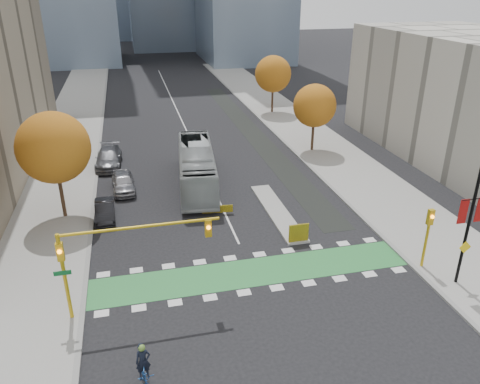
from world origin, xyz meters
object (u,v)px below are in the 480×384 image
traffic_signal_west (113,248)px  traffic_signal_east (428,230)px  tree_east_near (315,106)px  parked_car_c (109,158)px  cyclist (144,372)px  tree_east_far (273,74)px  bus (197,167)px  parked_car_b (105,211)px  banner_lamppost (471,215)px  parked_car_a (123,182)px  hazard_board (299,233)px  tree_west (54,148)px

traffic_signal_west → traffic_signal_east: size_ratio=2.08×
tree_east_near → parked_car_c: tree_east_near is taller
cyclist → parked_car_c: cyclist is taller
tree_east_far → bus: 26.38m
parked_car_b → traffic_signal_east: bearing=-33.1°
traffic_signal_east → parked_car_b: size_ratio=1.02×
tree_east_near → banner_lamppost: size_ratio=0.85×
tree_east_near → parked_car_a: 20.85m
tree_east_near → cyclist: 34.04m
hazard_board → cyclist: size_ratio=0.60×
tree_west → traffic_signal_west: bearing=-72.0°
banner_lamppost → traffic_signal_west: bearing=174.1°
traffic_signal_west → cyclist: size_ratio=3.66×
tree_east_far → bus: size_ratio=0.61×
parked_car_c → cyclist: bearing=-83.0°
banner_lamppost → hazard_board: bearing=138.2°
hazard_board → tree_west: bearing=154.0°
cyclist → parked_car_a: 22.10m
tree_east_far → banner_lamppost: bearing=-91.4°
hazard_board → tree_east_far: 35.13m
traffic_signal_east → traffic_signal_west: bearing=-180.0°
hazard_board → traffic_signal_west: (-11.93, -4.71, 3.23)m
traffic_signal_west → traffic_signal_east: 18.48m
tree_east_far → parked_car_a: 30.05m
hazard_board → tree_east_far: (8.50, 33.80, 4.44)m
bus → parked_car_a: bus is taller
bus → parked_car_a: (-6.34, 0.34, -0.95)m
tree_west → tree_east_far: tree_west is taller
tree_west → parked_car_c: 11.91m
traffic_signal_east → parked_car_c: (-19.38, 22.96, -1.90)m
hazard_board → traffic_signal_east: bearing=-35.9°
cyclist → bus: bearing=68.5°
traffic_signal_west → tree_east_far: bearing=62.1°
banner_lamppost → parked_car_c: banner_lamppost is taller
hazard_board → traffic_signal_west: 13.23m
tree_east_near → bus: size_ratio=0.57×
hazard_board → parked_car_c: bearing=125.2°
parked_car_b → parked_car_c: parked_car_c is taller
hazard_board → banner_lamppost: size_ratio=0.17×
traffic_signal_east → parked_car_c: bearing=130.2°
traffic_signal_west → cyclist: traffic_signal_west is taller
hazard_board → traffic_signal_east: 8.26m
hazard_board → tree_east_far: size_ratio=0.18×
cyclist → parked_car_b: cyclist is taller
parked_car_b → parked_car_c: (0.12, 11.36, 0.17)m
tree_east_far → tree_west: bearing=-133.3°
bus → tree_east_near: bearing=31.5°
hazard_board → bus: 12.72m
bus → traffic_signal_east: bearing=-48.0°
banner_lamppost → tree_east_far: bearing=88.6°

